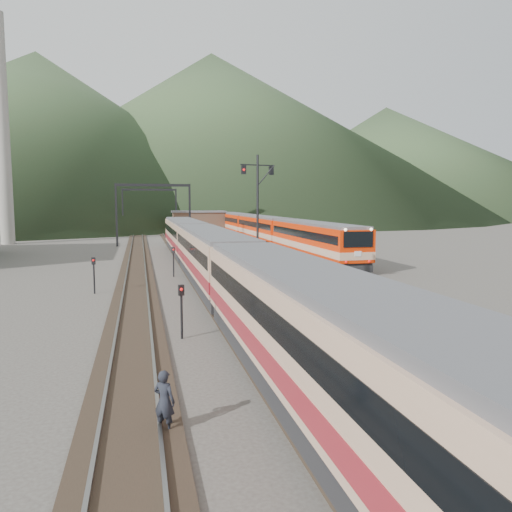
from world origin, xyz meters
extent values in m
plane|color=#47423D|center=(0.00, 0.00, 0.00)|extent=(400.00, 400.00, 0.00)
cube|color=black|center=(0.00, 40.00, 0.06)|extent=(2.60, 200.00, 0.12)
cube|color=slate|center=(-0.72, 40.00, 0.16)|extent=(0.10, 200.00, 0.14)
cube|color=slate|center=(0.72, 40.00, 0.16)|extent=(0.10, 200.00, 0.14)
cube|color=black|center=(-5.00, 40.00, 0.06)|extent=(2.60, 200.00, 0.12)
cube|color=slate|center=(-5.72, 40.00, 0.16)|extent=(0.10, 200.00, 0.14)
cube|color=slate|center=(-4.28, 40.00, 0.16)|extent=(0.10, 200.00, 0.14)
cube|color=black|center=(11.50, 40.00, 0.06)|extent=(2.60, 200.00, 0.12)
cube|color=slate|center=(10.78, 40.00, 0.16)|extent=(0.10, 200.00, 0.14)
cube|color=slate|center=(12.22, 40.00, 0.16)|extent=(0.10, 200.00, 0.14)
cube|color=gray|center=(5.60, 38.00, 0.50)|extent=(8.00, 100.00, 1.00)
cube|color=black|center=(-7.50, 55.00, 4.00)|extent=(0.25, 0.25, 8.00)
cube|color=black|center=(1.80, 55.00, 4.00)|extent=(0.25, 0.25, 8.00)
cube|color=black|center=(-2.85, 55.00, 7.80)|extent=(9.30, 0.22, 0.35)
cube|color=black|center=(-7.50, 80.00, 4.00)|extent=(0.25, 0.25, 8.00)
cube|color=black|center=(1.80, 80.00, 4.00)|extent=(0.25, 0.25, 8.00)
cube|color=black|center=(-2.85, 80.00, 7.80)|extent=(9.30, 0.22, 0.35)
cylinder|color=#9E998E|center=(-22.00, 62.00, 15.00)|extent=(1.80, 1.80, 30.00)
cube|color=#4E3729|center=(5.60, 78.00, 2.40)|extent=(9.00, 4.00, 2.80)
cube|color=slate|center=(5.60, 78.00, 3.95)|extent=(9.40, 4.40, 0.30)
cone|color=#354E2D|center=(-40.00, 190.00, 30.00)|extent=(180.00, 180.00, 60.00)
cone|color=#354E2D|center=(30.00, 230.00, 37.50)|extent=(220.00, 220.00, 75.00)
cone|color=#354E2D|center=(110.00, 210.00, 25.00)|extent=(160.00, 160.00, 50.00)
cube|color=tan|center=(0.00, 2.00, 2.05)|extent=(2.98, 20.00, 3.63)
cube|color=tan|center=(0.00, 22.51, 2.05)|extent=(2.98, 20.00, 3.63)
cube|color=tan|center=(0.00, 43.01, 2.05)|extent=(2.98, 20.00, 3.63)
cube|color=red|center=(11.50, 33.94, 2.01)|extent=(2.92, 19.61, 3.56)
cube|color=red|center=(11.50, 54.05, 2.01)|extent=(2.92, 19.61, 3.56)
cube|color=red|center=(11.50, 74.16, 2.01)|extent=(2.92, 19.61, 3.56)
cylinder|color=black|center=(2.17, 17.90, 4.70)|extent=(0.14, 0.14, 7.40)
cube|color=black|center=(2.17, 17.90, 7.80)|extent=(2.16, 0.55, 0.07)
cube|color=black|center=(1.29, 17.70, 7.50)|extent=(0.28, 0.23, 0.50)
cube|color=black|center=(3.05, 18.09, 7.50)|extent=(0.28, 0.23, 0.50)
cylinder|color=black|center=(-3.04, 9.55, 1.00)|extent=(0.10, 0.10, 2.00)
cube|color=black|center=(-3.04, 9.55, 2.05)|extent=(0.26, 0.22, 0.45)
cylinder|color=black|center=(-2.22, 26.97, 1.00)|extent=(0.10, 0.10, 2.00)
cube|color=black|center=(-2.22, 26.97, 2.05)|extent=(0.26, 0.23, 0.45)
cylinder|color=black|center=(-7.47, 21.08, 1.00)|extent=(0.10, 0.10, 2.00)
cube|color=black|center=(-7.47, 21.08, 2.05)|extent=(0.23, 0.17, 0.45)
imported|color=black|center=(-4.15, 1.15, 0.79)|extent=(0.69, 0.64, 1.57)
camera|label=1|loc=(-4.63, -10.86, 5.67)|focal=35.00mm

